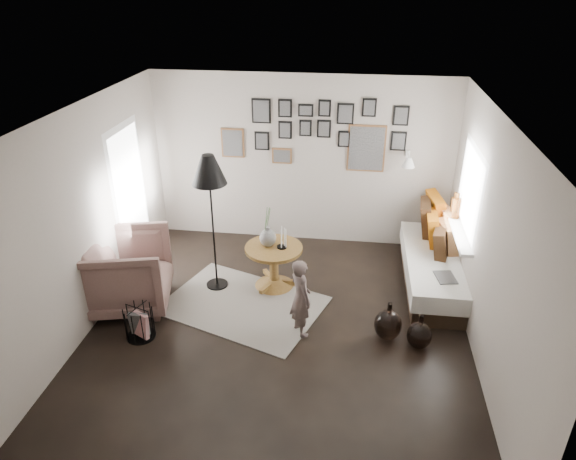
# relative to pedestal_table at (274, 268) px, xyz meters

# --- Properties ---
(ground) EXTENTS (4.80, 4.80, 0.00)m
(ground) POSITION_rel_pedestal_table_xyz_m (0.20, -0.94, -0.28)
(ground) COLOR black
(ground) RESTS_ON ground
(wall_back) EXTENTS (4.50, 0.00, 4.50)m
(wall_back) POSITION_rel_pedestal_table_xyz_m (0.20, 1.46, 1.02)
(wall_back) COLOR #A69C91
(wall_back) RESTS_ON ground
(wall_front) EXTENTS (4.50, 0.00, 4.50)m
(wall_front) POSITION_rel_pedestal_table_xyz_m (0.20, -3.34, 1.02)
(wall_front) COLOR #A69C91
(wall_front) RESTS_ON ground
(wall_left) EXTENTS (0.00, 4.80, 4.80)m
(wall_left) POSITION_rel_pedestal_table_xyz_m (-2.05, -0.94, 1.02)
(wall_left) COLOR #A69C91
(wall_left) RESTS_ON ground
(wall_right) EXTENTS (0.00, 4.80, 4.80)m
(wall_right) POSITION_rel_pedestal_table_xyz_m (2.45, -0.94, 1.02)
(wall_right) COLOR #A69C91
(wall_right) RESTS_ON ground
(ceiling) EXTENTS (4.80, 4.80, 0.00)m
(ceiling) POSITION_rel_pedestal_table_xyz_m (0.20, -0.94, 2.32)
(ceiling) COLOR white
(ceiling) RESTS_ON wall_back
(door_left) EXTENTS (0.00, 2.14, 2.14)m
(door_left) POSITION_rel_pedestal_table_xyz_m (-2.03, 0.26, 0.77)
(door_left) COLOR white
(door_left) RESTS_ON wall_left
(window_right) EXTENTS (0.15, 1.32, 1.30)m
(window_right) POSITION_rel_pedestal_table_xyz_m (2.38, 0.40, 0.65)
(window_right) COLOR white
(window_right) RESTS_ON wall_right
(gallery_wall) EXTENTS (2.74, 0.03, 1.08)m
(gallery_wall) POSITION_rel_pedestal_table_xyz_m (0.49, 1.44, 1.46)
(gallery_wall) COLOR brown
(gallery_wall) RESTS_ON wall_back
(wall_sconce) EXTENTS (0.18, 0.36, 0.16)m
(wall_sconce) POSITION_rel_pedestal_table_xyz_m (1.75, 1.19, 1.18)
(wall_sconce) COLOR white
(wall_sconce) RESTS_ON wall_back
(rug) EXTENTS (2.28, 1.93, 0.01)m
(rug) POSITION_rel_pedestal_table_xyz_m (-0.33, -0.51, -0.27)
(rug) COLOR beige
(rug) RESTS_ON ground
(pedestal_table) EXTENTS (0.77, 0.77, 0.61)m
(pedestal_table) POSITION_rel_pedestal_table_xyz_m (0.00, 0.00, 0.00)
(pedestal_table) COLOR brown
(pedestal_table) RESTS_ON ground
(vase) EXTENTS (0.22, 0.22, 0.55)m
(vase) POSITION_rel_pedestal_table_xyz_m (-0.08, 0.02, 0.49)
(vase) COLOR black
(vase) RESTS_ON pedestal_table
(candles) EXTENTS (0.13, 0.13, 0.29)m
(candles) POSITION_rel_pedestal_table_xyz_m (0.11, 0.00, 0.46)
(candles) COLOR black
(candles) RESTS_ON pedestal_table
(daybed) EXTENTS (0.90, 2.12, 1.01)m
(daybed) POSITION_rel_pedestal_table_xyz_m (2.20, 0.41, 0.04)
(daybed) COLOR black
(daybed) RESTS_ON ground
(magazine_on_daybed) EXTENTS (0.28, 0.34, 0.02)m
(magazine_on_daybed) POSITION_rel_pedestal_table_xyz_m (2.20, -0.24, 0.19)
(magazine_on_daybed) COLOR black
(magazine_on_daybed) RESTS_ON daybed
(armchair) EXTENTS (1.27, 1.25, 0.96)m
(armchair) POSITION_rel_pedestal_table_xyz_m (-1.77, -0.67, 0.20)
(armchair) COLOR brown
(armchair) RESTS_ON ground
(armchair_cushion) EXTENTS (0.52, 0.53, 0.20)m
(armchair_cushion) POSITION_rel_pedestal_table_xyz_m (-1.74, -0.62, 0.20)
(armchair_cushion) COLOR beige
(armchair_cushion) RESTS_ON armchair
(floor_lamp) EXTENTS (0.44, 0.44, 1.88)m
(floor_lamp) POSITION_rel_pedestal_table_xyz_m (-0.78, -0.11, 1.34)
(floor_lamp) COLOR black
(floor_lamp) RESTS_ON ground
(magazine_basket) EXTENTS (0.41, 0.41, 0.41)m
(magazine_basket) POSITION_rel_pedestal_table_xyz_m (-1.39, -1.30, -0.08)
(magazine_basket) COLOR black
(magazine_basket) RESTS_ON ground
(demijohn_large) EXTENTS (0.32, 0.32, 0.49)m
(demijohn_large) POSITION_rel_pedestal_table_xyz_m (1.50, -0.93, -0.09)
(demijohn_large) COLOR black
(demijohn_large) RESTS_ON ground
(demijohn_small) EXTENTS (0.29, 0.29, 0.44)m
(demijohn_small) POSITION_rel_pedestal_table_xyz_m (1.85, -1.05, -0.11)
(demijohn_small) COLOR black
(demijohn_small) RESTS_ON ground
(child) EXTENTS (0.40, 0.43, 0.99)m
(child) POSITION_rel_pedestal_table_xyz_m (0.47, -0.96, 0.22)
(child) COLOR #604F4C
(child) RESTS_ON ground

